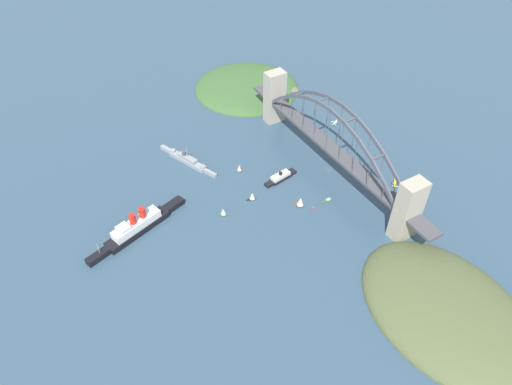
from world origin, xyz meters
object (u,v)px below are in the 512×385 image
(naval_cruiser, at_px, (187,160))
(small_boat_3, at_px, (223,212))
(seaplane_taxiing_near_bridge, at_px, (396,184))
(channel_marker_buoy, at_px, (313,208))
(small_boat_2, at_px, (328,200))
(small_boat_1, at_px, (300,202))
(harbor_arch_bridge, at_px, (332,145))
(harbor_ferry_steamer, at_px, (281,177))
(small_boat_4, at_px, (239,168))
(ocean_liner, at_px, (137,226))
(seaplane_second_in_formation, at_px, (335,123))
(small_boat_0, at_px, (252,196))

(naval_cruiser, relative_size, small_boat_3, 8.32)
(seaplane_taxiing_near_bridge, bearing_deg, channel_marker_buoy, 80.79)
(small_boat_2, bearing_deg, small_boat_1, 73.18)
(harbor_arch_bridge, bearing_deg, naval_cruiser, 54.83)
(small_boat_2, bearing_deg, harbor_ferry_steamer, 23.44)
(seaplane_taxiing_near_bridge, distance_m, small_boat_2, 67.64)
(small_boat_4, bearing_deg, channel_marker_buoy, -158.90)
(naval_cruiser, bearing_deg, ocean_liner, 130.20)
(harbor_arch_bridge, distance_m, seaplane_taxiing_near_bridge, 69.01)
(harbor_ferry_steamer, xyz_separation_m, seaplane_taxiing_near_bridge, (-61.63, -85.71, -0.60))
(harbor_ferry_steamer, distance_m, seaplane_taxiing_near_bridge, 105.57)
(ocean_liner, bearing_deg, small_boat_3, -105.52)
(harbor_ferry_steamer, height_order, seaplane_second_in_formation, harbor_ferry_steamer)
(ocean_liner, height_order, small_boat_3, ocean_liner)
(seaplane_taxiing_near_bridge, xyz_separation_m, seaplane_second_in_formation, (106.15, -12.23, -0.06))
(seaplane_second_in_formation, bearing_deg, channel_marker_buoy, 134.22)
(harbor_arch_bridge, xyz_separation_m, seaplane_taxiing_near_bridge, (-50.09, -38.81, -27.33))
(small_boat_0, relative_size, small_boat_2, 0.76)
(small_boat_0, bearing_deg, harbor_ferry_steamer, -74.47)
(small_boat_4, bearing_deg, small_boat_0, 166.96)
(harbor_ferry_steamer, xyz_separation_m, channel_marker_buoy, (-48.17, -2.68, -1.40))
(ocean_liner, distance_m, naval_cruiser, 95.29)
(harbor_arch_bridge, xyz_separation_m, seaplane_second_in_formation, (56.06, -51.03, -27.40))
(small_boat_2, height_order, small_boat_3, small_boat_3)
(harbor_arch_bridge, bearing_deg, small_boat_2, 141.89)
(small_boat_0, bearing_deg, seaplane_second_in_formation, -67.87)
(harbor_ferry_steamer, xyz_separation_m, small_boat_1, (-38.49, 4.74, 2.51))
(harbor_arch_bridge, distance_m, naval_cruiser, 138.28)
(small_boat_1, relative_size, small_boat_3, 1.29)
(naval_cruiser, height_order, small_boat_3, naval_cruiser)
(seaplane_second_in_formation, bearing_deg, ocean_liner, 99.51)
(small_boat_4, bearing_deg, harbor_arch_bridge, -118.98)
(small_boat_4, distance_m, channel_marker_buoy, 83.37)
(channel_marker_buoy, bearing_deg, harbor_arch_bridge, -50.36)
(naval_cruiser, xyz_separation_m, seaplane_second_in_formation, (-22.15, -162.01, -1.18))
(naval_cruiser, distance_m, small_boat_4, 52.24)
(harbor_ferry_steamer, height_order, small_boat_0, small_boat_0)
(harbor_ferry_steamer, distance_m, channel_marker_buoy, 48.27)
(ocean_liner, relative_size, small_boat_0, 10.60)
(seaplane_second_in_formation, relative_size, small_boat_4, 1.05)
(harbor_arch_bridge, xyz_separation_m, small_boat_0, (1.39, 83.42, -25.18))
(harbor_arch_bridge, relative_size, channel_marker_buoy, 92.83)
(seaplane_second_in_formation, bearing_deg, small_boat_0, 112.13)
(harbor_arch_bridge, relative_size, naval_cruiser, 3.68)
(ocean_liner, xyz_separation_m, small_boat_1, (-43.68, -132.09, -0.87))
(seaplane_taxiing_near_bridge, bearing_deg, harbor_ferry_steamer, 54.28)
(harbor_arch_bridge, distance_m, small_boat_2, 52.20)
(harbor_arch_bridge, height_order, ocean_liner, harbor_arch_bridge)
(small_boat_1, distance_m, small_boat_3, 67.31)
(harbor_ferry_steamer, bearing_deg, small_boat_1, 172.98)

